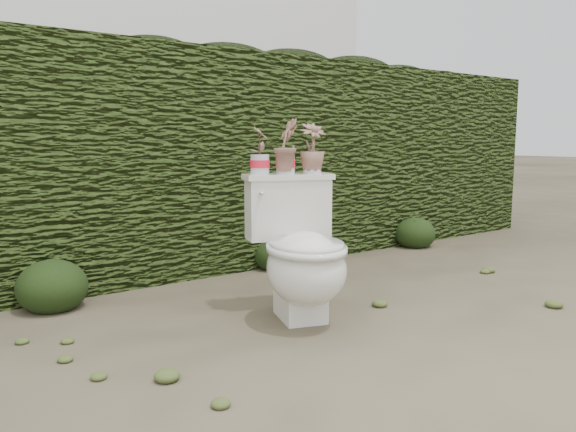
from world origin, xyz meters
TOP-DOWN VIEW (x-y plane):
  - ground at (0.00, 0.00)m, footprint 60.00×60.00m
  - hedge at (0.00, 1.60)m, footprint 8.00×1.00m
  - house_wall at (0.60, 6.00)m, footprint 8.00×3.50m
  - toilet at (0.20, -0.01)m, footprint 0.65×0.79m
  - potted_plant_left at (0.12, 0.27)m, footprint 0.17×0.17m
  - potted_plant_center at (0.26, 0.22)m, footprint 0.21×0.21m
  - potted_plant_right at (0.41, 0.16)m, footprint 0.18×0.18m
  - liriope_clump_1 at (-0.84, 0.99)m, footprint 0.40×0.40m
  - liriope_clump_2 at (0.78, 1.06)m, footprint 0.32×0.32m
  - liriope_clump_3 at (2.31, 1.02)m, footprint 0.37×0.37m

SIDE VIEW (x-z plane):
  - ground at x=0.00m, z-range 0.00..0.00m
  - liriope_clump_2 at x=0.78m, z-range 0.00..0.26m
  - liriope_clump_3 at x=2.31m, z-range 0.00..0.29m
  - liriope_clump_1 at x=-0.84m, z-range 0.00..0.32m
  - toilet at x=0.20m, z-range -0.03..0.74m
  - hedge at x=0.00m, z-range 0.00..1.60m
  - potted_plant_right at x=0.41m, z-range 0.78..1.05m
  - potted_plant_left at x=0.12m, z-range 0.78..1.05m
  - potted_plant_center at x=0.26m, z-range 0.78..1.07m
  - house_wall at x=0.60m, z-range 0.00..4.00m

